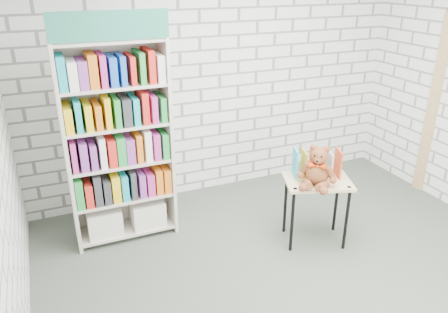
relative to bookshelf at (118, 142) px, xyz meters
name	(u,v)px	position (x,y,z in m)	size (l,w,h in m)	color
ground	(307,279)	(1.31, -1.36, -1.01)	(4.50, 4.50, 0.00)	#424B3F
room_shell	(326,78)	(1.31, -1.36, 0.78)	(4.52, 4.02, 2.81)	silver
bookshelf	(118,142)	(0.00, 0.00, 0.00)	(0.98, 0.38, 2.21)	beige
display_table	(317,189)	(1.69, -0.85, -0.43)	(0.72, 0.61, 0.66)	tan
table_books	(316,164)	(1.73, -0.76, -0.21)	(0.47, 0.32, 0.26)	#29AAB5
teddy_bear	(318,170)	(1.62, -0.93, -0.19)	(0.37, 0.37, 0.39)	brown
door_trim	(433,107)	(3.53, -0.41, 0.04)	(0.05, 0.12, 2.10)	tan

